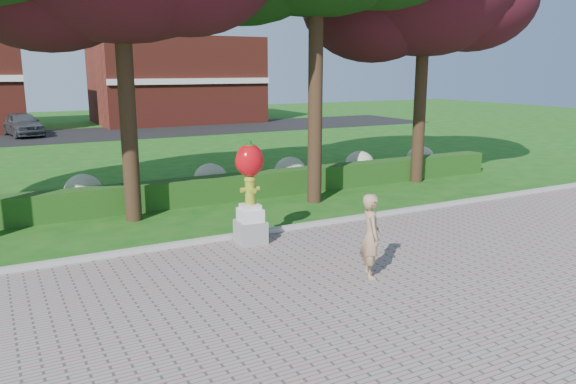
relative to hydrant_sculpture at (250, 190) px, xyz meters
name	(u,v)px	position (x,y,z in m)	size (l,w,h in m)	color
ground	(305,277)	(0.06, -2.50, -1.33)	(100.00, 100.00, 0.00)	#165415
walkway	(448,367)	(0.06, -6.50, -1.31)	(40.00, 14.00, 0.04)	gray
curb	(245,235)	(0.06, 0.50, -1.25)	(40.00, 0.18, 0.15)	#ADADA5
lawn_hedge	(191,192)	(0.06, 4.50, -0.93)	(24.00, 0.70, 0.80)	#134112
hydrangea_row	(198,180)	(0.63, 5.50, -0.78)	(20.10, 1.10, 0.99)	#ACB389
street	(83,135)	(0.06, 25.50, -1.32)	(50.00, 8.00, 0.02)	black
building_right	(176,80)	(8.06, 31.50, 1.87)	(12.00, 8.00, 6.40)	maroon
hydrant_sculpture	(250,190)	(0.00, 0.00, 0.00)	(0.71, 0.70, 2.43)	gray
woman	(371,236)	(1.15, -3.18, -0.44)	(0.62, 0.40, 1.69)	tan
parked_car	(22,124)	(-3.32, 26.47, -0.57)	(1.75, 4.35, 1.48)	#45494D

